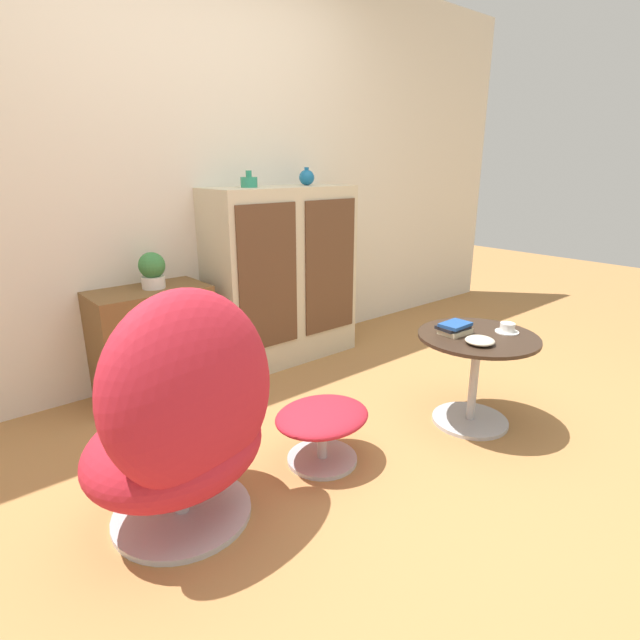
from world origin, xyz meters
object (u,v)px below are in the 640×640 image
Objects in this scene: vase_inner_left at (307,177)px; bowl at (480,341)px; vase_leftmost at (249,182)px; ottoman at (322,422)px; tv_console at (153,342)px; egg_chair at (184,420)px; sideboard at (282,276)px; coffee_table at (475,366)px; potted_plant at (152,270)px; book_stack at (455,328)px; teacup at (507,329)px.

bowl is (-0.15, -1.50, -0.72)m from vase_inner_left.
vase_leftmost reaches higher than bowl.
tv_console is at bearing 103.00° from ottoman.
egg_chair is (-0.37, -1.20, 0.12)m from tv_console.
vase_leftmost reaches higher than sideboard.
egg_chair is at bearing -142.42° from vase_inner_left.
egg_chair reaches higher than ottoman.
coffee_table is (1.12, -1.44, 0.00)m from tv_console.
egg_chair is 2.08m from vase_inner_left.
vase_inner_left is at bearing 0.00° from vase_leftmost.
vase_inner_left is 1.22m from potted_plant.
vase_inner_left is at bearing 0.98° from sideboard.
bowl is at bearing -78.22° from vase_leftmost.
vase_inner_left reaches higher than ottoman.
book_stack is 1.22× the size of bowl.
sideboard is 9.98× the size of teacup.
ottoman is 3.81× the size of teacup.
teacup is 0.28m from book_stack.
egg_chair is 1.42m from bowl.
potted_plant is at bearing 126.82° from coffee_table.
bowl is (-0.11, -0.08, 0.19)m from coffee_table.
ottoman is 2.18× the size of potted_plant.
egg_chair is (-1.30, -1.17, -0.15)m from sideboard.
tv_console is at bearing -178.98° from potted_plant.
bowl is (0.31, -1.50, -0.70)m from vase_leftmost.
tv_console is at bearing 178.89° from vase_inner_left.
coffee_table is 5.11× the size of teacup.
coffee_table is (1.49, -0.24, -0.12)m from egg_chair.
coffee_table is 3.53× the size of book_stack.
ottoman is at bearing -77.00° from tv_console.
vase_leftmost is at bearing 70.55° from ottoman.
vase_leftmost is at bearing 179.04° from sideboard.
vase_inner_left is at bearing 85.34° from book_stack.
egg_chair is at bearing -137.99° from sideboard.
vase_inner_left is (0.23, 0.00, 0.64)m from sideboard.
book_stack is at bearing -10.56° from ottoman.
tv_console is 3.81× the size of book_stack.
sideboard reaches higher than teacup.
ottoman is 1.34m from potted_plant.
vase_inner_left reaches higher than bowl.
ottoman is at bearing -109.45° from vase_leftmost.
tv_console is 3.16× the size of potted_plant.
egg_chair is at bearing -108.97° from potted_plant.
ottoman is at bearing 164.24° from coffee_table.
potted_plant is (0.04, 0.00, 0.43)m from tv_console.
egg_chair is 1.76m from vase_leftmost.
sideboard is at bearing 95.13° from book_stack.
book_stack is (-0.22, 0.16, 0.01)m from teacup.
vase_inner_left reaches higher than book_stack.
vase_inner_left is at bearing 94.41° from teacup.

